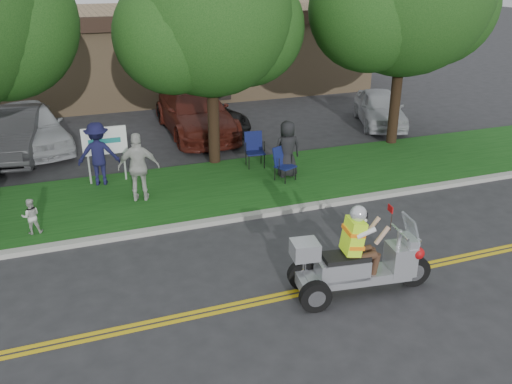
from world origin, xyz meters
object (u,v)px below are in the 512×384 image
object	(u,v)px
trike_scooter	(356,264)
spectator_adult_right	(139,167)
parked_car_mid	(203,115)
parked_car_far_right	(380,108)
parked_car_right	(195,112)
parked_car_left	(15,133)
lawn_chair_b	(283,161)
lawn_chair_a	(254,147)
parked_car_far_left	(31,126)

from	to	relation	value
trike_scooter	spectator_adult_right	size ratio (longest dim) A/B	1.55
parked_car_mid	parked_car_far_right	world-z (taller)	parked_car_far_right
trike_scooter	parked_car_mid	world-z (taller)	trike_scooter
spectator_adult_right	parked_car_right	world-z (taller)	spectator_adult_right
parked_car_left	parked_car_right	bearing A→B (deg)	12.73
parked_car_left	parked_car_right	size ratio (longest dim) A/B	0.85
trike_scooter	spectator_adult_right	world-z (taller)	spectator_adult_right
trike_scooter	parked_car_mid	xyz separation A→B (m)	(0.12, 11.83, -0.02)
parked_car_right	parked_car_far_right	size ratio (longest dim) A/B	1.39
lawn_chair_b	parked_car_mid	distance (m)	5.99
lawn_chair_a	spectator_adult_right	xyz separation A→B (m)	(-3.79, -1.50, 0.33)
parked_car_mid	parked_car_far_right	size ratio (longest dim) A/B	1.13
parked_car_left	trike_scooter	bearing A→B (deg)	-51.51
parked_car_far_right	parked_car_mid	bearing A→B (deg)	-171.87
parked_car_right	spectator_adult_right	bearing A→B (deg)	-117.13
parked_car_far_left	parked_car_mid	size ratio (longest dim) A/B	1.05
lawn_chair_a	spectator_adult_right	bearing A→B (deg)	-151.10
parked_car_far_left	trike_scooter	bearing A→B (deg)	-76.47
parked_car_right	parked_car_far_left	bearing A→B (deg)	179.35
lawn_chair_a	parked_car_far_left	bearing A→B (deg)	153.30
parked_car_far_left	spectator_adult_right	bearing A→B (deg)	-78.44
trike_scooter	parked_car_mid	distance (m)	11.83
spectator_adult_right	parked_car_far_right	world-z (taller)	spectator_adult_right
lawn_chair_b	parked_car_mid	xyz separation A→B (m)	(-0.81, 5.94, -0.02)
parked_car_far_left	lawn_chair_a	bearing A→B (deg)	-47.62
lawn_chair_a	parked_car_right	world-z (taller)	parked_car_right
lawn_chair_b	parked_car_right	distance (m)	5.92
parked_car_far_left	parked_car_left	bearing A→B (deg)	-145.92
parked_car_mid	parked_car_right	size ratio (longest dim) A/B	0.81
parked_car_left	parked_car_mid	size ratio (longest dim) A/B	1.04
parked_car_left	parked_car_far_right	xyz separation A→B (m)	(13.50, -0.91, -0.10)
lawn_chair_b	parked_car_far_left	bearing A→B (deg)	115.48
parked_car_far_right	parked_car_right	bearing A→B (deg)	-170.27
parked_car_far_left	parked_car_mid	xyz separation A→B (m)	(6.14, 0.07, -0.18)
parked_car_left	parked_car_mid	xyz separation A→B (m)	(6.64, 0.62, -0.15)
lawn_chair_a	parked_car_far_right	world-z (taller)	parked_car_far_right
parked_car_left	parked_car_far_left	bearing A→B (deg)	55.98
lawn_chair_a	parked_car_right	bearing A→B (deg)	107.46
trike_scooter	lawn_chair_a	bearing A→B (deg)	93.05
parked_car_far_left	parked_car_left	distance (m)	0.74
lawn_chair_b	parked_car_far_left	xyz separation A→B (m)	(-6.95, 5.87, 0.16)
parked_car_right	lawn_chair_a	bearing A→B (deg)	-79.91
lawn_chair_b	lawn_chair_a	bearing A→B (deg)	80.18
lawn_chair_b	parked_car_mid	size ratio (longest dim) A/B	0.21
trike_scooter	parked_car_far_right	size ratio (longest dim) A/B	0.71
trike_scooter	lawn_chair_a	distance (m)	7.33
lawn_chair_b	spectator_adult_right	world-z (taller)	spectator_adult_right
lawn_chair_b	parked_car_right	size ratio (longest dim) A/B	0.17
lawn_chair_a	parked_car_mid	bearing A→B (deg)	102.92
parked_car_mid	parked_car_far_right	xyz separation A→B (m)	(6.86, -1.53, 0.05)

